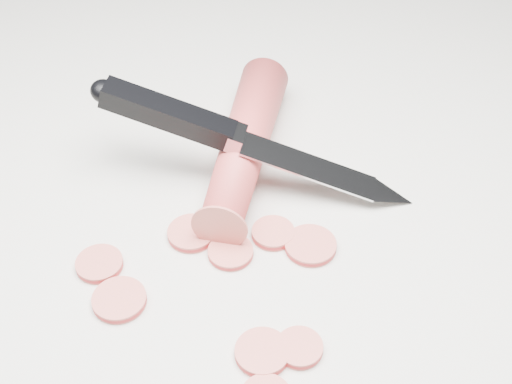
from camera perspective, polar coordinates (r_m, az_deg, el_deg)
ground at (r=0.54m, az=-4.56°, el=-4.15°), size 2.40×2.40×0.00m
carrot at (r=0.59m, az=-0.90°, el=3.87°), size 0.16×0.17×0.04m
carrot_slice_0 at (r=0.48m, az=0.51°, el=-12.70°), size 0.04×0.04×0.01m
carrot_slice_1 at (r=0.53m, az=-2.05°, el=-4.83°), size 0.03×0.03×0.01m
carrot_slice_2 at (r=0.54m, az=-5.19°, el=-3.32°), size 0.04×0.04×0.01m
carrot_slice_3 at (r=0.54m, az=1.37°, el=-3.31°), size 0.03×0.03×0.01m
carrot_slice_4 at (r=0.54m, az=4.38°, el=-4.30°), size 0.04×0.04×0.01m
carrot_slice_5 at (r=0.54m, az=-12.42°, el=-5.64°), size 0.03×0.03×0.01m
carrot_slice_6 at (r=0.48m, az=3.50°, el=-12.33°), size 0.03×0.03×0.01m
carrot_slice_8 at (r=0.51m, az=-10.88°, el=-8.47°), size 0.04×0.04×0.01m
kitchen_knife at (r=0.56m, az=-0.12°, el=4.10°), size 0.21×0.20×0.09m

